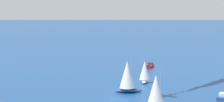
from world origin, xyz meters
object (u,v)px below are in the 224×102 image
(motorboat_far_port, at_px, (224,96))
(sailboat_trailing, at_px, (127,76))
(motorboat_far_stbd, at_px, (150,66))
(sailboat_offshore, at_px, (145,71))
(sailboat_near_centre, at_px, (156,97))

(motorboat_far_port, bearing_deg, sailboat_trailing, -18.04)
(motorboat_far_stbd, xyz_separation_m, sailboat_trailing, (14.87, 55.76, 4.73))
(motorboat_far_stbd, distance_m, sailboat_offshore, 39.24)
(motorboat_far_port, xyz_separation_m, motorboat_far_stbd, (15.11, -65.52, 0.09))
(motorboat_far_port, height_order, sailboat_offshore, sailboat_offshore)
(motorboat_far_stbd, bearing_deg, sailboat_trailing, 75.06)
(sailboat_near_centre, relative_size, motorboat_far_stbd, 1.24)
(motorboat_far_stbd, xyz_separation_m, sailboat_offshore, (6.96, 38.46, 3.56))
(motorboat_far_port, distance_m, sailboat_offshore, 35.12)
(sailboat_near_centre, relative_size, sailboat_offshore, 1.37)
(sailboat_offshore, distance_m, sailboat_trailing, 19.06)
(sailboat_trailing, bearing_deg, motorboat_far_port, 161.96)
(sailboat_offshore, bearing_deg, motorboat_far_port, 129.20)
(sailboat_near_centre, distance_m, sailboat_offshore, 50.27)
(sailboat_trailing, bearing_deg, sailboat_offshore, -114.58)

